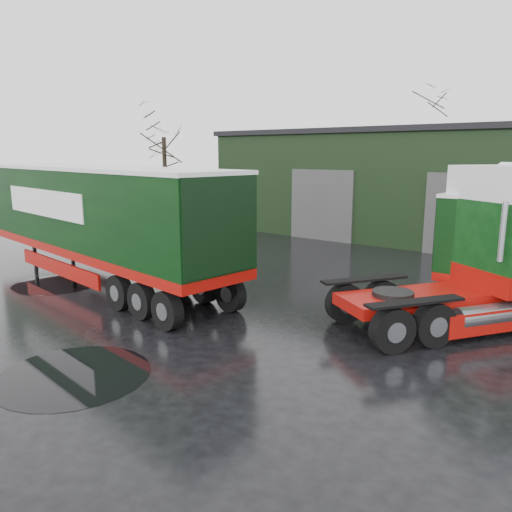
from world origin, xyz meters
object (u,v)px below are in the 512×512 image
(warehouse, at_px, (501,185))
(tree_back_a, at_px, (426,155))
(hero_tractor, at_px, (450,248))
(trailer_left, at_px, (98,225))
(tree_left, at_px, (165,163))

(warehouse, height_order, tree_back_a, tree_back_a)
(hero_tractor, xyz_separation_m, trailer_left, (-12.00, -3.32, -0.07))
(trailer_left, bearing_deg, hero_tractor, -67.80)
(hero_tractor, relative_size, trailer_left, 0.52)
(trailer_left, xyz_separation_m, tree_back_a, (1.50, 29.75, 2.51))
(tree_left, bearing_deg, hero_tractor, -21.42)
(warehouse, bearing_deg, tree_back_a, 128.66)
(trailer_left, height_order, tree_back_a, tree_back_a)
(hero_tractor, distance_m, trailer_left, 12.45)
(tree_back_a, bearing_deg, trailer_left, -92.89)
(hero_tractor, height_order, tree_back_a, tree_back_a)
(warehouse, bearing_deg, hero_tractor, -81.35)
(trailer_left, xyz_separation_m, tree_left, (-9.50, 11.75, 2.01))
(trailer_left, height_order, tree_left, tree_left)
(tree_back_a, bearing_deg, tree_left, -121.43)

